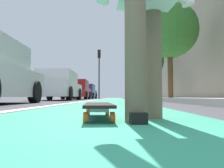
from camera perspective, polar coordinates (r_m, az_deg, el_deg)
ground_plane at (r=10.83m, az=0.08°, el=-4.13°), size 80.00×80.00×0.00m
bike_lane_paint at (r=24.83m, az=0.61°, el=-3.64°), size 56.00×1.84×0.00m
lane_stripe_white at (r=20.87m, az=-2.41°, el=-3.71°), size 52.00×0.16×0.01m
sidewalk_curb at (r=19.11m, az=10.75°, el=-3.50°), size 52.00×3.20×0.14m
building_facade at (r=24.10m, az=14.94°, el=9.21°), size 40.00×1.20×10.65m
skateboard at (r=1.77m, az=-3.42°, el=-5.54°), size 0.86×0.28×0.11m
parked_car_mid at (r=12.29m, az=-13.17°, el=-0.57°), size 4.37×1.92×1.49m
parked_car_far at (r=18.07m, az=-8.64°, el=-1.51°), size 4.45×1.92×1.48m
parked_car_end at (r=24.10m, az=-6.53°, el=-1.94°), size 4.62×2.09×1.48m
traffic_light at (r=22.45m, az=-3.21°, el=4.68°), size 0.33×0.28×4.77m
street_tree_mid at (r=12.75m, az=14.12°, el=12.78°), size 2.96×2.96×5.16m
street_tree_far at (r=20.29m, az=9.04°, el=5.53°), size 2.67×2.67×4.61m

